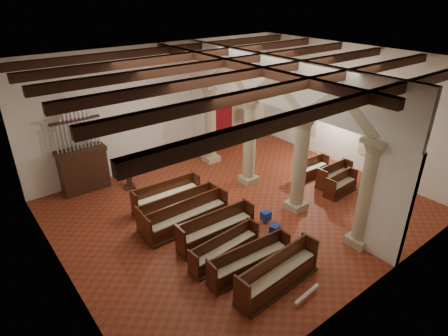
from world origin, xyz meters
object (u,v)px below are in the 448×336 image
at_px(lectern, 129,177).
at_px(processional_banner, 245,130).
at_px(aisle_pew_0, 341,187).
at_px(pipe_organ, 82,162).
at_px(nave_pew_0, 278,277).

relative_size(lectern, processional_banner, 0.60).
xyz_separation_m(lectern, aisle_pew_0, (7.21, -6.25, -0.22)).
distance_m(lectern, processional_banner, 7.80).
relative_size(pipe_organ, aisle_pew_0, 2.49).
xyz_separation_m(pipe_organ, lectern, (1.61, -1.09, -0.83)).
xyz_separation_m(lectern, processional_banner, (7.74, 0.94, 0.23)).
bearing_deg(nave_pew_0, processional_banner, 51.00).
height_order(pipe_organ, nave_pew_0, pipe_organ).
height_order(lectern, processional_banner, processional_banner).
relative_size(lectern, aisle_pew_0, 0.74).
distance_m(lectern, aisle_pew_0, 9.55).
bearing_deg(lectern, pipe_organ, 163.30).
bearing_deg(nave_pew_0, pipe_organ, 100.95).
relative_size(processional_banner, aisle_pew_0, 1.24).
distance_m(lectern, nave_pew_0, 8.68).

